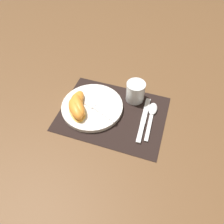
% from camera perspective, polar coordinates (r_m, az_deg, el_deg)
% --- Properties ---
extents(ground_plane, '(3.00, 3.00, 0.00)m').
position_cam_1_polar(ground_plane, '(0.85, 0.13, -0.47)').
color(ground_plane, brown).
extents(placemat, '(0.40, 0.30, 0.00)m').
position_cam_1_polar(placemat, '(0.84, 0.13, -0.38)').
color(placemat, black).
rests_on(placemat, ground_plane).
extents(plate, '(0.24, 0.24, 0.02)m').
position_cam_1_polar(plate, '(0.86, -5.24, 1.28)').
color(plate, white).
rests_on(plate, placemat).
extents(juice_glass, '(0.07, 0.07, 0.08)m').
position_cam_1_polar(juice_glass, '(0.87, 6.10, 5.08)').
color(juice_glass, silver).
rests_on(juice_glass, placemat).
extents(knife, '(0.03, 0.22, 0.01)m').
position_cam_1_polar(knife, '(0.83, 8.19, -2.16)').
color(knife, silver).
rests_on(knife, placemat).
extents(spoon, '(0.04, 0.18, 0.01)m').
position_cam_1_polar(spoon, '(0.85, 10.35, -0.41)').
color(spoon, silver).
rests_on(spoon, placemat).
extents(fork, '(0.17, 0.09, 0.00)m').
position_cam_1_polar(fork, '(0.84, -4.43, 1.13)').
color(fork, silver).
rests_on(fork, plate).
extents(citrus_wedge_0, '(0.06, 0.10, 0.03)m').
position_cam_1_polar(citrus_wedge_0, '(0.86, -9.11, 2.97)').
color(citrus_wedge_0, '#F7C656').
rests_on(citrus_wedge_0, plate).
extents(citrus_wedge_1, '(0.09, 0.11, 0.04)m').
position_cam_1_polar(citrus_wedge_1, '(0.84, -9.37, 1.96)').
color(citrus_wedge_1, '#F7C656').
rests_on(citrus_wedge_1, plate).
extents(citrus_wedge_2, '(0.11, 0.11, 0.05)m').
position_cam_1_polar(citrus_wedge_2, '(0.83, -8.82, 1.55)').
color(citrus_wedge_2, '#F7C656').
rests_on(citrus_wedge_2, plate).
extents(citrus_wedge_3, '(0.11, 0.12, 0.04)m').
position_cam_1_polar(citrus_wedge_3, '(0.82, -9.39, 0.70)').
color(citrus_wedge_3, '#F7C656').
rests_on(citrus_wedge_3, plate).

